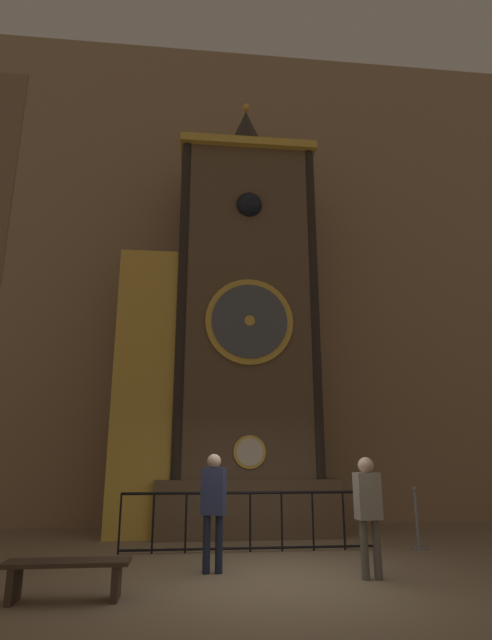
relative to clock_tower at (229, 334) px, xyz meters
The scene contains 8 objects.
ground_plane 5.89m from the clock_tower, 84.62° to the right, with size 28.00×28.00×0.00m, color #847056.
cathedral_back_wall 2.87m from the clock_tower, 79.24° to the left, with size 24.00×0.32×13.59m.
clock_tower is the anchor object (origin of this frame).
railing_fence 4.26m from the clock_tower, 81.93° to the right, with size 4.57×0.05×1.00m.
visitor_near 4.85m from the clock_tower, 97.40° to the right, with size 0.39×0.31×1.65m.
visitor_far 5.55m from the clock_tower, 67.25° to the right, with size 0.36×0.25×1.61m.
stanchion_post 5.56m from the clock_tower, 31.34° to the right, with size 0.28×0.28×1.07m.
visitor_bench 6.57m from the clock_tower, 115.24° to the right, with size 1.45×0.40×0.44m.
Camera 1 is at (-1.16, -7.35, 1.66)m, focal length 28.00 mm.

